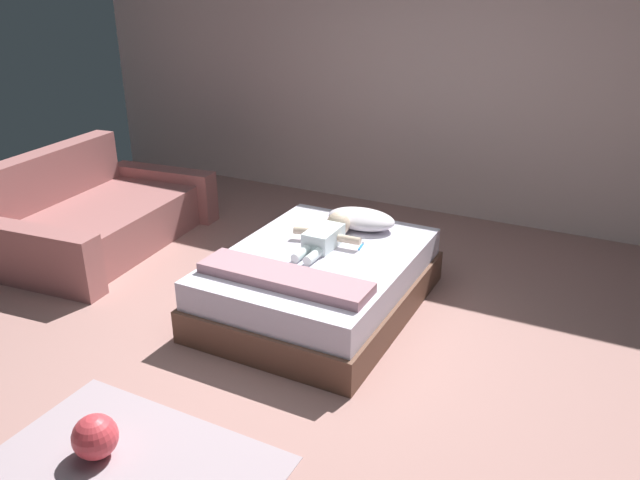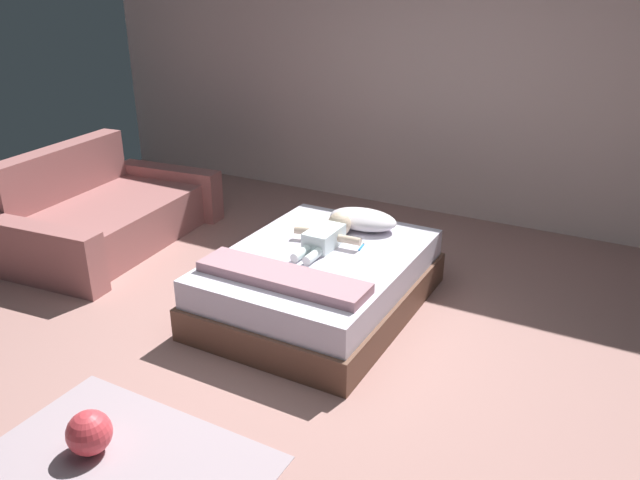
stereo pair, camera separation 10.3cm
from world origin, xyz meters
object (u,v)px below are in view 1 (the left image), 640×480
Objects in this scene: bed at (320,281)px; toy_ball at (95,437)px; pillow at (361,219)px; baby at (327,234)px; toothbrush at (361,246)px; couch at (96,217)px.

toy_ball is (-0.30, -1.84, -0.09)m from bed.
pillow is (0.06, 0.56, 0.29)m from bed.
baby is at bearing -103.68° from pillow.
bed is at bearing -132.42° from toothbrush.
toothbrush reaches higher than bed.
toothbrush is (0.24, 0.05, -0.06)m from baby.
bed is 0.39m from toothbrush.
couch is at bearing -177.51° from toothbrush.
baby is 5.26× the size of toothbrush.
baby is at bearing -167.69° from toothbrush.
toothbrush is at bearing 12.31° from baby.
pillow is 0.80× the size of baby.
pillow reaches higher than toy_ball.
bed is 2.57× the size of baby.
couch is (-2.24, -0.05, -0.24)m from baby.
toothbrush is at bearing 76.15° from toy_ball.
pillow is at bearing 114.28° from toothbrush.
pillow is 2.38m from couch.
bed is 0.87× the size of couch.
couch is 8.57× the size of toy_ball.
toy_ball is (1.97, -1.97, -0.14)m from couch.
toothbrush is 2.16m from toy_ball.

